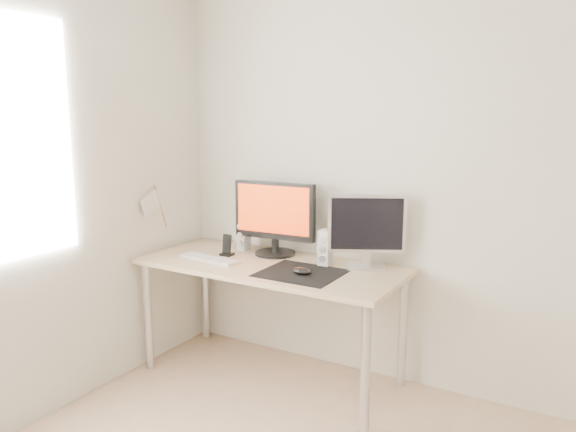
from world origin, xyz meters
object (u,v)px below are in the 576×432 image
at_px(main_monitor, 275,216).
at_px(mouse, 302,271).
at_px(speaker_right, 325,248).
at_px(keyboard, 209,259).
at_px(phone_dock, 227,249).
at_px(speaker_left, 243,234).
at_px(desk, 271,276).
at_px(second_monitor, 367,227).

bearing_deg(main_monitor, mouse, -40.43).
height_order(main_monitor, speaker_right, main_monitor).
bearing_deg(speaker_right, mouse, -95.38).
height_order(keyboard, phone_dock, phone_dock).
xyz_separation_m(speaker_left, speaker_right, (0.63, -0.07, 0.00)).
height_order(desk, second_monitor, second_monitor).
distance_m(desk, speaker_left, 0.43).
bearing_deg(second_monitor, mouse, -128.41).
xyz_separation_m(desk, speaker_left, (-0.33, 0.20, 0.18)).
bearing_deg(speaker_left, main_monitor, -1.56).
bearing_deg(desk, second_monitor, 20.34).
xyz_separation_m(desk, main_monitor, (-0.09, 0.19, 0.33)).
bearing_deg(phone_dock, desk, -3.69).
bearing_deg(desk, keyboard, -161.12).
relative_size(desk, phone_dock, 11.71).
bearing_deg(main_monitor, speaker_left, 178.44).
bearing_deg(mouse, speaker_left, 152.45).
bearing_deg(phone_dock, second_monitor, 11.34).
xyz_separation_m(mouse, desk, (-0.28, 0.12, -0.10)).
height_order(main_monitor, keyboard, main_monitor).
distance_m(main_monitor, speaker_right, 0.42).
bearing_deg(phone_dock, main_monitor, 33.77).
xyz_separation_m(main_monitor, second_monitor, (0.62, 0.01, -0.01)).
bearing_deg(keyboard, second_monitor, 19.74).
relative_size(mouse, phone_dock, 0.84).
distance_m(desk, main_monitor, 0.39).
relative_size(main_monitor, phone_dock, 4.04).
bearing_deg(main_monitor, desk, -65.00).
distance_m(second_monitor, phone_dock, 0.91).
relative_size(speaker_right, phone_dock, 1.57).
bearing_deg(second_monitor, speaker_left, 179.99).
bearing_deg(speaker_right, keyboard, -159.28).
xyz_separation_m(mouse, speaker_left, (-0.61, 0.32, 0.08)).
height_order(second_monitor, phone_dock, second_monitor).
xyz_separation_m(second_monitor, speaker_left, (-0.86, 0.00, -0.13)).
xyz_separation_m(speaker_left, phone_dock, (-0.01, -0.17, -0.07)).
xyz_separation_m(main_monitor, speaker_right, (0.39, -0.06, -0.15)).
xyz_separation_m(mouse, second_monitor, (0.25, 0.32, 0.22)).
bearing_deg(desk, speaker_right, 22.91).
relative_size(second_monitor, speaker_left, 2.03).
bearing_deg(desk, speaker_left, 149.45).
height_order(mouse, second_monitor, second_monitor).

